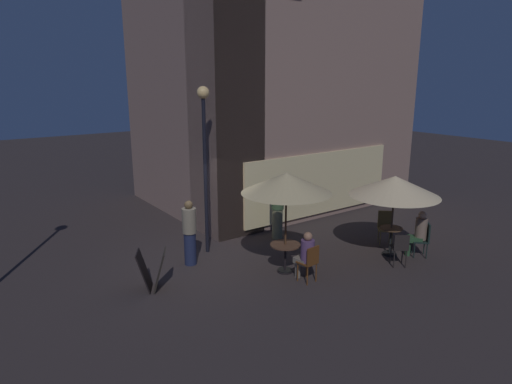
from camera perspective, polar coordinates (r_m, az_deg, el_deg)
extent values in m
plane|color=#302828|center=(12.03, -6.77, -8.95)|extent=(60.00, 60.00, 0.00)
cube|color=gray|center=(15.91, 7.60, 14.55)|extent=(8.95, 1.69, 9.65)
cube|color=gray|center=(15.90, -8.91, 14.50)|extent=(1.69, 6.75, 9.65)
cube|color=beige|center=(15.36, 8.19, 1.09)|extent=(6.27, 0.08, 2.10)
cylinder|color=black|center=(12.14, -6.44, 1.87)|extent=(0.10, 0.10, 4.27)
sphere|color=#FBCB7D|center=(11.86, -6.75, 12.46)|extent=(0.32, 0.32, 0.32)
cube|color=black|center=(10.63, -12.09, -9.65)|extent=(0.52, 0.62, 0.92)
cube|color=black|center=(10.67, -14.04, -9.68)|extent=(0.52, 0.62, 0.92)
cylinder|color=black|center=(13.02, 16.59, -7.55)|extent=(0.40, 0.40, 0.03)
cylinder|color=black|center=(12.89, 16.70, -6.07)|extent=(0.06, 0.06, 0.75)
cylinder|color=brown|center=(12.77, 16.83, -4.43)|extent=(0.61, 0.61, 0.03)
cylinder|color=black|center=(11.48, 3.69, -9.98)|extent=(0.40, 0.40, 0.03)
cylinder|color=black|center=(11.34, 3.72, -8.44)|extent=(0.06, 0.06, 0.70)
cylinder|color=#4C3123|center=(11.21, 3.75, -6.71)|extent=(0.76, 0.76, 0.03)
cylinder|color=black|center=(13.01, 16.60, -7.49)|extent=(0.36, 0.36, 0.06)
cylinder|color=#453426|center=(12.67, 16.93, -3.06)|extent=(0.05, 0.05, 2.17)
cone|color=beige|center=(12.45, 17.22, 0.75)|extent=(2.38, 2.38, 0.54)
cylinder|color=black|center=(11.47, 3.69, -9.91)|extent=(0.36, 0.36, 0.06)
cylinder|color=#4D301C|center=(11.03, 3.80, -4.15)|extent=(0.05, 0.05, 2.49)
cone|color=tan|center=(10.74, 3.89, 1.16)|extent=(2.19, 2.19, 0.49)
cylinder|color=black|center=(12.91, 19.47, -7.03)|extent=(0.03, 0.03, 0.43)
cylinder|color=black|center=(13.21, 19.21, -6.53)|extent=(0.03, 0.03, 0.43)
cylinder|color=black|center=(12.98, 20.87, -7.04)|extent=(0.03, 0.03, 0.43)
cylinder|color=black|center=(13.27, 20.58, -6.54)|extent=(0.03, 0.03, 0.43)
cube|color=black|center=(13.01, 20.12, -5.83)|extent=(0.57, 0.57, 0.04)
cube|color=black|center=(12.97, 21.00, -4.75)|extent=(0.31, 0.32, 0.49)
cylinder|color=brown|center=(13.51, 16.88, -5.80)|extent=(0.03, 0.03, 0.45)
cylinder|color=brown|center=(13.45, 15.50, -5.80)|extent=(0.03, 0.03, 0.45)
cylinder|color=brown|center=(13.82, 16.62, -5.34)|extent=(0.03, 0.03, 0.45)
cylinder|color=brown|center=(13.75, 15.28, -5.33)|extent=(0.03, 0.03, 0.45)
cube|color=brown|center=(13.55, 16.14, -4.60)|extent=(0.58, 0.58, 0.04)
cube|color=brown|center=(13.65, 16.08, -3.30)|extent=(0.34, 0.30, 0.49)
cylinder|color=black|center=(12.37, 16.74, -7.63)|extent=(0.03, 0.03, 0.47)
cylinder|color=black|center=(12.46, 18.10, -7.58)|extent=(0.03, 0.03, 0.47)
cylinder|color=black|center=(12.10, 17.14, -8.16)|extent=(0.03, 0.03, 0.47)
cylinder|color=black|center=(12.19, 18.53, -8.10)|extent=(0.03, 0.03, 0.47)
cube|color=black|center=(12.19, 17.72, -6.76)|extent=(0.53, 0.53, 0.04)
cube|color=black|center=(11.96, 18.03, -6.11)|extent=(0.33, 0.25, 0.38)
cylinder|color=#5C3214|center=(10.92, 5.32, -10.07)|extent=(0.03, 0.03, 0.47)
cylinder|color=#5C3214|center=(11.13, 6.43, -9.61)|extent=(0.03, 0.03, 0.47)
cylinder|color=#5C3214|center=(10.73, 6.55, -10.56)|extent=(0.03, 0.03, 0.47)
cylinder|color=#5C3214|center=(10.95, 7.65, -10.08)|extent=(0.03, 0.03, 0.47)
cube|color=#5C3214|center=(10.83, 6.52, -8.86)|extent=(0.43, 0.43, 0.03)
cube|color=#5C3214|center=(10.64, 7.26, -8.01)|extent=(0.39, 0.08, 0.41)
cube|color=#274A2C|center=(12.97, 19.53, -5.63)|extent=(0.47, 0.47, 0.14)
cylinder|color=#274A2C|center=(13.02, 18.75, -6.64)|extent=(0.14, 0.14, 0.49)
cylinder|color=#7A6456|center=(12.90, 20.25, -4.41)|extent=(0.31, 0.31, 0.59)
sphere|color=tan|center=(12.79, 20.40, -2.76)|extent=(0.21, 0.21, 0.21)
cube|color=#71665A|center=(10.91, 5.97, -8.64)|extent=(0.36, 0.39, 0.14)
cylinder|color=#71665A|center=(11.11, 5.33, -9.57)|extent=(0.14, 0.14, 0.49)
cylinder|color=#563B65|center=(10.72, 6.57, -7.49)|extent=(0.32, 0.32, 0.55)
sphere|color=#94674E|center=(10.59, 6.62, -5.63)|extent=(0.21, 0.21, 0.21)
cylinder|color=#1D2444|center=(11.85, -8.36, -7.12)|extent=(0.31, 0.31, 0.87)
cylinder|color=#7A6F5C|center=(11.59, -8.50, -3.62)|extent=(0.36, 0.36, 0.65)
sphere|color=brown|center=(11.47, -8.57, -1.62)|extent=(0.22, 0.22, 0.22)
cylinder|color=#727251|center=(13.57, 2.73, -4.02)|extent=(0.32, 0.32, 0.93)
cylinder|color=#354E30|center=(13.35, 2.77, -0.91)|extent=(0.37, 0.37, 0.60)
sphere|color=#966747|center=(13.25, 2.79, 0.70)|extent=(0.19, 0.19, 0.19)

